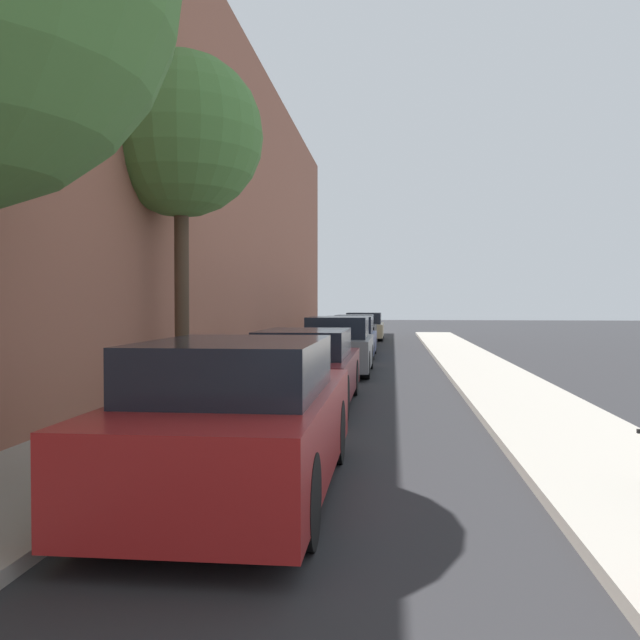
{
  "coord_description": "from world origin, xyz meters",
  "views": [
    {
      "loc": [
        0.56,
        1.78,
        1.81
      ],
      "look_at": [
        -0.6,
        12.56,
        1.54
      ],
      "focal_mm": 38.09,
      "sensor_mm": 36.0,
      "label": 1
    }
  ],
  "objects_px": {
    "street_tree_far": "(181,136)",
    "parked_car_red": "(240,421)",
    "parked_car_black": "(355,331)",
    "parked_car_maroon": "(306,369)",
    "parked_car_champagne": "(364,327)",
    "parked_car_grey": "(338,347)",
    "parked_car_navy": "(349,338)"
  },
  "relations": [
    {
      "from": "parked_car_red",
      "to": "parked_car_champagne",
      "type": "height_order",
      "value": "parked_car_red"
    },
    {
      "from": "parked_car_red",
      "to": "parked_car_grey",
      "type": "bearing_deg",
      "value": 89.79
    },
    {
      "from": "parked_car_champagne",
      "to": "street_tree_far",
      "type": "distance_m",
      "value": 22.0
    },
    {
      "from": "parked_car_maroon",
      "to": "parked_car_champagne",
      "type": "xyz_separation_m",
      "value": [
        0.13,
        21.77,
        -0.01
      ]
    },
    {
      "from": "parked_car_navy",
      "to": "parked_car_champagne",
      "type": "distance_m",
      "value": 10.62
    },
    {
      "from": "parked_car_red",
      "to": "parked_car_grey",
      "type": "height_order",
      "value": "parked_car_red"
    },
    {
      "from": "parked_car_grey",
      "to": "parked_car_champagne",
      "type": "bearing_deg",
      "value": 90.02
    },
    {
      "from": "parked_car_navy",
      "to": "parked_car_black",
      "type": "xyz_separation_m",
      "value": [
        -0.07,
        5.21,
        -0.0
      ]
    },
    {
      "from": "parked_car_red",
      "to": "parked_car_black",
      "type": "height_order",
      "value": "parked_car_red"
    },
    {
      "from": "parked_car_navy",
      "to": "parked_car_red",
      "type": "bearing_deg",
      "value": -89.79
    },
    {
      "from": "parked_car_champagne",
      "to": "street_tree_far",
      "type": "relative_size",
      "value": 0.69
    },
    {
      "from": "parked_car_grey",
      "to": "parked_car_black",
      "type": "xyz_separation_m",
      "value": [
        -0.18,
        10.8,
        -0.05
      ]
    },
    {
      "from": "parked_car_red",
      "to": "street_tree_far",
      "type": "xyz_separation_m",
      "value": [
        -2.44,
        5.93,
        4.16
      ]
    },
    {
      "from": "street_tree_far",
      "to": "parked_car_red",
      "type": "bearing_deg",
      "value": -67.63
    },
    {
      "from": "parked_car_navy",
      "to": "street_tree_far",
      "type": "distance_m",
      "value": 11.86
    },
    {
      "from": "parked_car_black",
      "to": "parked_car_champagne",
      "type": "distance_m",
      "value": 5.41
    },
    {
      "from": "parked_car_red",
      "to": "parked_car_grey",
      "type": "relative_size",
      "value": 1.08
    },
    {
      "from": "parked_car_maroon",
      "to": "parked_car_grey",
      "type": "distance_m",
      "value": 5.56
    },
    {
      "from": "parked_car_champagne",
      "to": "street_tree_far",
      "type": "xyz_separation_m",
      "value": [
        -2.48,
        -21.44,
        4.23
      ]
    },
    {
      "from": "parked_car_navy",
      "to": "street_tree_far",
      "type": "xyz_separation_m",
      "value": [
        -2.38,
        -10.83,
        4.23
      ]
    },
    {
      "from": "parked_car_grey",
      "to": "parked_car_navy",
      "type": "bearing_deg",
      "value": 91.06
    },
    {
      "from": "parked_car_black",
      "to": "parked_car_maroon",
      "type": "bearing_deg",
      "value": -89.86
    },
    {
      "from": "parked_car_black",
      "to": "street_tree_far",
      "type": "xyz_separation_m",
      "value": [
        -2.3,
        -16.03,
        4.23
      ]
    },
    {
      "from": "parked_car_champagne",
      "to": "street_tree_far",
      "type": "bearing_deg",
      "value": -96.59
    },
    {
      "from": "parked_car_red",
      "to": "parked_car_navy",
      "type": "xyz_separation_m",
      "value": [
        -0.06,
        16.76,
        -0.07
      ]
    },
    {
      "from": "street_tree_far",
      "to": "parked_car_navy",
      "type": "bearing_deg",
      "value": 77.61
    },
    {
      "from": "parked_car_red",
      "to": "parked_car_black",
      "type": "relative_size",
      "value": 1.04
    },
    {
      "from": "parked_car_red",
      "to": "parked_car_black",
      "type": "bearing_deg",
      "value": 90.35
    },
    {
      "from": "parked_car_black",
      "to": "parked_car_champagne",
      "type": "height_order",
      "value": "parked_car_champagne"
    },
    {
      "from": "parked_car_red",
      "to": "parked_car_maroon",
      "type": "height_order",
      "value": "parked_car_red"
    },
    {
      "from": "parked_car_black",
      "to": "parked_car_navy",
      "type": "bearing_deg",
      "value": -89.19
    },
    {
      "from": "parked_car_maroon",
      "to": "parked_car_black",
      "type": "relative_size",
      "value": 1.09
    }
  ]
}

